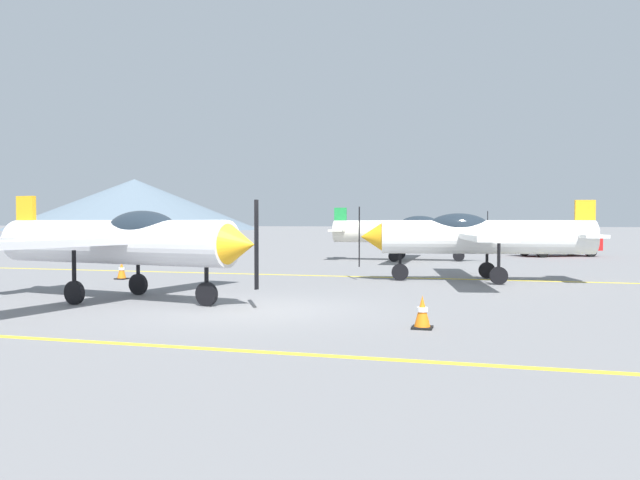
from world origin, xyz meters
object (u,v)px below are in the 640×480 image
object	(u,v)px
traffic_cone_front	(122,270)
airplane_far	(407,231)
car_sedan	(558,241)
airplane_near	(123,240)
traffic_cone_side	(422,312)
airplane_mid	(477,236)

from	to	relation	value
traffic_cone_front	airplane_far	bearing A→B (deg)	58.39
traffic_cone_front	car_sedan	bearing A→B (deg)	51.07
car_sedan	traffic_cone_front	xyz separation A→B (m)	(-14.86, -18.40, -0.56)
airplane_near	traffic_cone_side	bearing A→B (deg)	-15.85
car_sedan	traffic_cone_side	bearing A→B (deg)	-99.51
airplane_near	traffic_cone_front	xyz separation A→B (m)	(-3.22, 4.87, -1.15)
airplane_near	airplane_far	xyz separation A→B (m)	(4.37, 17.20, 0.00)
airplane_mid	car_sedan	distance (m)	16.36
airplane_mid	traffic_cone_front	bearing A→B (deg)	-167.59
airplane_far	traffic_cone_front	xyz separation A→B (m)	(-7.59, -12.33, -1.15)
car_sedan	traffic_cone_front	bearing A→B (deg)	-128.93
airplane_mid	traffic_cone_front	xyz separation A→B (m)	(-11.21, -2.47, -1.15)
airplane_mid	car_sedan	size ratio (longest dim) A/B	1.84
car_sedan	traffic_cone_side	size ratio (longest dim) A/B	7.87
traffic_cone_front	traffic_cone_side	bearing A→B (deg)	-33.31
airplane_mid	traffic_cone_side	world-z (taller)	airplane_mid
airplane_mid	traffic_cone_side	distance (m)	9.52
airplane_far	car_sedan	size ratio (longest dim) A/B	1.84
airplane_far	traffic_cone_side	size ratio (longest dim) A/B	14.45
airplane_mid	traffic_cone_side	bearing A→B (deg)	-93.63
airplane_far	traffic_cone_side	xyz separation A→B (m)	(3.02, -19.30, -1.15)
car_sedan	traffic_cone_front	size ratio (longest dim) A/B	7.87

